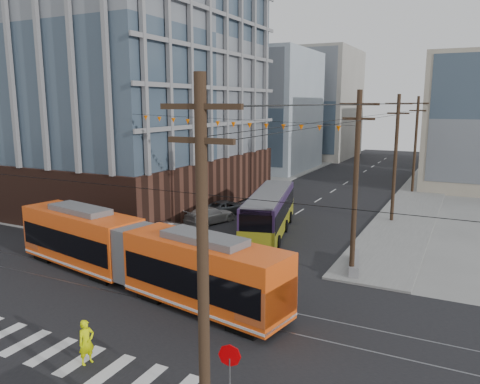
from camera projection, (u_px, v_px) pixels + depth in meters
name	position (u px, v px, depth m)	size (l,w,h in m)	color
ground	(115.00, 326.00, 21.91)	(160.00, 160.00, 0.00)	slate
office_building	(94.00, 64.00, 49.06)	(30.00, 25.00, 28.60)	#381E16
bg_bldg_nw_near	(253.00, 111.00, 73.37)	(18.00, 16.00, 18.00)	#8C99A5
bg_bldg_nw_far	(311.00, 104.00, 89.46)	(16.00, 18.00, 20.00)	gray
utility_pole_near	(203.00, 294.00, 11.88)	(0.30, 0.30, 11.00)	black
utility_pole_far	(427.00, 137.00, 66.40)	(0.30, 0.30, 11.00)	black
streetcar	(136.00, 254.00, 26.42)	(19.52, 2.75, 3.76)	#F35112
city_bus	(269.00, 212.00, 37.22)	(2.61, 12.04, 3.41)	#2F1D44
parked_car_silver	(170.00, 230.00, 35.70)	(1.44, 4.14, 1.36)	#B4B7B9
parked_car_white	(210.00, 215.00, 40.41)	(2.01, 4.95, 1.44)	#B3B3B3
parked_car_grey	(226.00, 207.00, 43.64)	(2.23, 4.83, 1.34)	#3F444A
pedestrian	(86.00, 342.00, 18.59)	(0.67, 0.44, 1.84)	#EBFF04
jersey_barrier	(354.00, 264.00, 29.21)	(0.86, 3.81, 0.76)	slate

